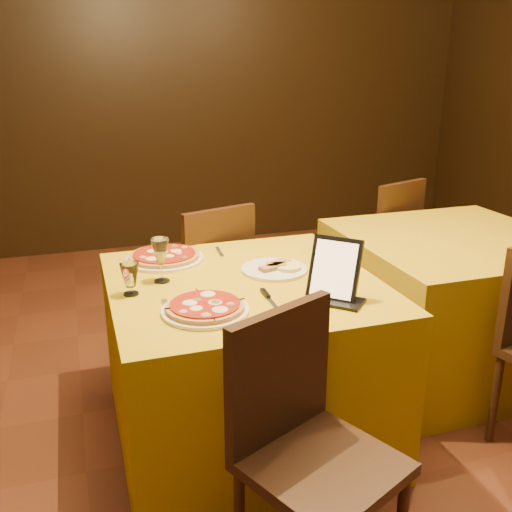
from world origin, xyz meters
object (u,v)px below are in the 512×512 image
object	(u,v)px
main_table	(244,360)
chair_side_far	(375,245)
pizza_far	(164,257)
chair_main_far	(203,281)
water_glass	(130,279)
wine_glass	(161,260)
tablet	(335,269)
chair_main_near	(322,465)
pizza_near	(205,308)
side_table	(449,302)

from	to	relation	value
main_table	chair_side_far	bearing A→B (deg)	41.14
pizza_far	chair_main_far	bearing A→B (deg)	57.94
main_table	water_glass	world-z (taller)	water_glass
pizza_far	wine_glass	xyz separation A→B (m)	(-0.05, -0.26, 0.08)
main_table	chair_main_far	bearing A→B (deg)	90.00
main_table	tablet	xyz separation A→B (m)	(0.28, -0.28, 0.49)
chair_main_near	pizza_far	world-z (taller)	chair_main_near
tablet	chair_side_far	bearing A→B (deg)	99.16
chair_main_far	pizza_far	size ratio (longest dim) A/B	2.55
chair_main_near	pizza_far	bearing A→B (deg)	78.18
chair_main_near	tablet	world-z (taller)	tablet
chair_main_near	chair_main_far	bearing A→B (deg)	65.33
main_table	wine_glass	xyz separation A→B (m)	(-0.32, 0.09, 0.47)
chair_main_far	pizza_near	bearing A→B (deg)	61.03
side_table	chair_main_near	size ratio (longest dim) A/B	1.21
wine_glass	water_glass	xyz separation A→B (m)	(-0.14, -0.10, -0.03)
side_table	pizza_far	xyz separation A→B (m)	(-1.52, 0.09, 0.39)
chair_main_near	water_glass	xyz separation A→B (m)	(-0.46, 0.82, 0.36)
main_table	water_glass	distance (m)	0.64
side_table	pizza_near	distance (m)	1.61
side_table	pizza_far	bearing A→B (deg)	176.48
water_glass	tablet	size ratio (longest dim) A/B	0.53
chair_main_far	wine_glass	bearing A→B (deg)	48.03
chair_side_far	water_glass	xyz separation A→B (m)	(-1.71, -1.10, 0.36)
side_table	wine_glass	world-z (taller)	wine_glass
pizza_near	water_glass	bearing A→B (deg)	133.45
chair_main_near	tablet	size ratio (longest dim) A/B	3.73
chair_main_far	tablet	bearing A→B (deg)	87.59
pizza_near	chair_main_near	bearing A→B (deg)	-68.53
main_table	chair_side_far	distance (m)	1.66
chair_side_far	wine_glass	xyz separation A→B (m)	(-1.57, -1.00, 0.39)
chair_main_near	water_glass	world-z (taller)	chair_main_near
main_table	chair_main_near	world-z (taller)	chair_main_near
chair_main_near	pizza_far	xyz separation A→B (m)	(-0.27, 1.19, 0.31)
pizza_far	water_glass	bearing A→B (deg)	-117.56
pizza_far	pizza_near	bearing A→B (deg)	-85.62
water_glass	main_table	bearing A→B (deg)	1.13
pizza_near	tablet	bearing A→B (deg)	-2.52
main_table	chair_side_far	world-z (taller)	chair_side_far
chair_main_near	pizza_near	distance (m)	0.68
chair_main_far	water_glass	bearing A→B (deg)	42.97
side_table	wine_glass	bearing A→B (deg)	-173.80
pizza_far	water_glass	xyz separation A→B (m)	(-0.19, -0.37, 0.05)
chair_main_far	tablet	distance (m)	1.18
water_glass	pizza_near	bearing A→B (deg)	-46.55
side_table	wine_glass	size ratio (longest dim) A/B	5.79
chair_main_far	pizza_near	world-z (taller)	chair_main_far
pizza_far	wine_glass	bearing A→B (deg)	-101.53
main_table	water_glass	size ratio (longest dim) A/B	8.46
pizza_far	wine_glass	world-z (taller)	wine_glass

